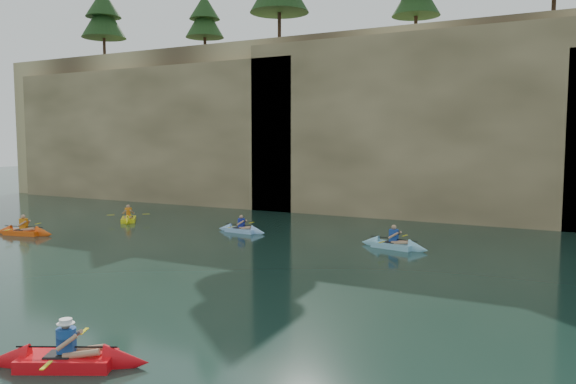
% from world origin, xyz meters
% --- Properties ---
extents(ground, '(160.00, 160.00, 0.00)m').
position_xyz_m(ground, '(0.00, 0.00, 0.00)').
color(ground, black).
rests_on(ground, ground).
extents(cliff, '(70.00, 16.00, 12.00)m').
position_xyz_m(cliff, '(0.00, 30.00, 6.00)').
color(cliff, tan).
rests_on(cliff, ground).
extents(cliff_slab_west, '(26.00, 2.40, 10.56)m').
position_xyz_m(cliff_slab_west, '(-20.00, 22.60, 5.28)').
color(cliff_slab_west, tan).
rests_on(cliff_slab_west, ground).
extents(cliff_slab_center, '(24.00, 2.40, 11.40)m').
position_xyz_m(cliff_slab_center, '(2.00, 22.60, 5.70)').
color(cliff_slab_center, tan).
rests_on(cliff_slab_center, ground).
extents(sea_cave_west, '(4.50, 1.00, 4.00)m').
position_xyz_m(sea_cave_west, '(-18.00, 21.95, 2.00)').
color(sea_cave_west, black).
rests_on(sea_cave_west, ground).
extents(sea_cave_center, '(3.50, 1.00, 3.20)m').
position_xyz_m(sea_cave_center, '(-4.00, 21.95, 1.60)').
color(sea_cave_center, black).
rests_on(sea_cave_center, ground).
extents(main_kayaker, '(3.46, 2.31, 1.30)m').
position_xyz_m(main_kayaker, '(0.51, -3.00, 0.17)').
color(main_kayaker, red).
rests_on(main_kayaker, ground).
extents(kayaker_orange, '(3.43, 2.46, 1.28)m').
position_xyz_m(kayaker_orange, '(-14.89, 7.47, 0.16)').
color(kayaker_orange, '#FF5510').
rests_on(kayaker_orange, ground).
extents(kayaker_ltblue_near, '(3.37, 2.51, 1.30)m').
position_xyz_m(kayaker_ltblue_near, '(2.63, 12.86, 0.16)').
color(kayaker_ltblue_near, '#8ACDE7').
rests_on(kayaker_ltblue_near, ground).
extents(kayaker_yellow, '(2.52, 2.77, 1.23)m').
position_xyz_m(kayaker_yellow, '(-13.56, 13.42, 0.15)').
color(kayaker_yellow, '#FFF315').
rests_on(kayaker_yellow, ground).
extents(kayaker_ltblue_mid, '(2.99, 2.23, 1.12)m').
position_xyz_m(kayaker_ltblue_mid, '(-5.63, 13.30, 0.14)').
color(kayaker_ltblue_mid, '#98C9FF').
rests_on(kayaker_ltblue_mid, ground).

